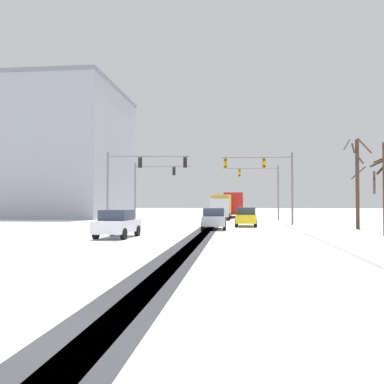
{
  "coord_description": "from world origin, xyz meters",
  "views": [
    {
      "loc": [
        3.09,
        -5.96,
        2.03
      ],
      "look_at": [
        0.0,
        23.3,
        2.8
      ],
      "focal_mm": 38.61,
      "sensor_mm": 36.0,
      "label": 1
    }
  ],
  "objects_px": {
    "traffic_signal_near_right": "(267,173)",
    "traffic_signal_far_right": "(263,182)",
    "car_white_third": "(117,224)",
    "car_yellow_cab_lead": "(246,217)",
    "bus_oncoming": "(234,203)",
    "bare_tree_sidewalk_far": "(357,180)",
    "traffic_signal_near_left": "(136,172)",
    "car_silver_second": "(214,219)",
    "box_truck_delivery": "(221,206)",
    "office_building_far_left_block": "(55,153)",
    "traffic_signal_far_left": "(151,181)"
  },
  "relations": [
    {
      "from": "bare_tree_sidewalk_far",
      "to": "car_white_third",
      "type": "bearing_deg",
      "value": -148.46
    },
    {
      "from": "office_building_far_left_block",
      "to": "traffic_signal_far_left",
      "type": "bearing_deg",
      "value": -35.51
    },
    {
      "from": "car_yellow_cab_lead",
      "to": "office_building_far_left_block",
      "type": "bearing_deg",
      "value": 141.55
    },
    {
      "from": "traffic_signal_far_left",
      "to": "bare_tree_sidewalk_far",
      "type": "height_order",
      "value": "bare_tree_sidewalk_far"
    },
    {
      "from": "traffic_signal_near_right",
      "to": "traffic_signal_far_right",
      "type": "relative_size",
      "value": 0.99
    },
    {
      "from": "car_yellow_cab_lead",
      "to": "office_building_far_left_block",
      "type": "relative_size",
      "value": 0.2
    },
    {
      "from": "traffic_signal_far_left",
      "to": "traffic_signal_far_right",
      "type": "distance_m",
      "value": 13.19
    },
    {
      "from": "car_yellow_cab_lead",
      "to": "office_building_far_left_block",
      "type": "height_order",
      "value": "office_building_far_left_block"
    },
    {
      "from": "car_silver_second",
      "to": "bare_tree_sidewalk_far",
      "type": "distance_m",
      "value": 11.73
    },
    {
      "from": "traffic_signal_near_left",
      "to": "car_silver_second",
      "type": "distance_m",
      "value": 8.92
    },
    {
      "from": "traffic_signal_far_right",
      "to": "traffic_signal_near_left",
      "type": "bearing_deg",
      "value": -130.79
    },
    {
      "from": "traffic_signal_near_right",
      "to": "bus_oncoming",
      "type": "bearing_deg",
      "value": 97.91
    },
    {
      "from": "traffic_signal_near_left",
      "to": "traffic_signal_near_right",
      "type": "bearing_deg",
      "value": 8.37
    },
    {
      "from": "car_white_third",
      "to": "bus_oncoming",
      "type": "distance_m",
      "value": 36.33
    },
    {
      "from": "car_silver_second",
      "to": "traffic_signal_near_right",
      "type": "bearing_deg",
      "value": 51.44
    },
    {
      "from": "car_white_third",
      "to": "traffic_signal_far_right",
      "type": "bearing_deg",
      "value": 68.71
    },
    {
      "from": "car_yellow_cab_lead",
      "to": "car_white_third",
      "type": "bearing_deg",
      "value": -121.93
    },
    {
      "from": "traffic_signal_near_left",
      "to": "box_truck_delivery",
      "type": "xyz_separation_m",
      "value": [
        6.92,
        14.53,
        -3.06
      ]
    },
    {
      "from": "office_building_far_left_block",
      "to": "car_white_third",
      "type": "bearing_deg",
      "value": -60.42
    },
    {
      "from": "traffic_signal_near_right",
      "to": "traffic_signal_far_right",
      "type": "distance_m",
      "value": 12.04
    },
    {
      "from": "traffic_signal_far_right",
      "to": "box_truck_delivery",
      "type": "height_order",
      "value": "traffic_signal_far_right"
    },
    {
      "from": "bus_oncoming",
      "to": "box_truck_delivery",
      "type": "xyz_separation_m",
      "value": [
        -1.51,
        -9.15,
        -0.36
      ]
    },
    {
      "from": "traffic_signal_far_left",
      "to": "box_truck_delivery",
      "type": "bearing_deg",
      "value": 30.75
    },
    {
      "from": "car_yellow_cab_lead",
      "to": "car_silver_second",
      "type": "xyz_separation_m",
      "value": [
        -2.55,
        -4.33,
        0.0
      ]
    },
    {
      "from": "bus_oncoming",
      "to": "box_truck_delivery",
      "type": "bearing_deg",
      "value": -99.36
    },
    {
      "from": "traffic_signal_near_right",
      "to": "bus_oncoming",
      "type": "xyz_separation_m",
      "value": [
        -3.06,
        22.0,
        -2.66
      ]
    },
    {
      "from": "traffic_signal_near_right",
      "to": "car_white_third",
      "type": "distance_m",
      "value": 17.21
    },
    {
      "from": "traffic_signal_far_right",
      "to": "car_yellow_cab_lead",
      "type": "xyz_separation_m",
      "value": [
        -2.29,
        -13.33,
        -3.64
      ]
    },
    {
      "from": "bus_oncoming",
      "to": "bare_tree_sidewalk_far",
      "type": "xyz_separation_m",
      "value": [
        9.73,
        -25.66,
        1.86
      ]
    },
    {
      "from": "traffic_signal_near_right",
      "to": "car_yellow_cab_lead",
      "type": "relative_size",
      "value": 1.57
    },
    {
      "from": "traffic_signal_near_left",
      "to": "car_yellow_cab_lead",
      "type": "relative_size",
      "value": 1.76
    },
    {
      "from": "car_white_third",
      "to": "bare_tree_sidewalk_far",
      "type": "bearing_deg",
      "value": 31.54
    },
    {
      "from": "car_white_third",
      "to": "bus_oncoming",
      "type": "bearing_deg",
      "value": 79.5
    },
    {
      "from": "traffic_signal_far_right",
      "to": "traffic_signal_near_right",
      "type": "bearing_deg",
      "value": -91.67
    },
    {
      "from": "traffic_signal_near_left",
      "to": "bus_oncoming",
      "type": "bearing_deg",
      "value": 70.41
    },
    {
      "from": "car_silver_second",
      "to": "box_truck_delivery",
      "type": "xyz_separation_m",
      "value": [
        -0.08,
        18.47,
        0.82
      ]
    },
    {
      "from": "traffic_signal_far_left",
      "to": "car_silver_second",
      "type": "bearing_deg",
      "value": -60.66
    },
    {
      "from": "car_silver_second",
      "to": "box_truck_delivery",
      "type": "height_order",
      "value": "box_truck_delivery"
    },
    {
      "from": "car_white_third",
      "to": "traffic_signal_near_left",
      "type": "bearing_deg",
      "value": 98.57
    },
    {
      "from": "bare_tree_sidewalk_far",
      "to": "traffic_signal_near_right",
      "type": "bearing_deg",
      "value": 151.21
    },
    {
      "from": "traffic_signal_near_right",
      "to": "box_truck_delivery",
      "type": "distance_m",
      "value": 13.96
    },
    {
      "from": "bus_oncoming",
      "to": "bare_tree_sidewalk_far",
      "type": "height_order",
      "value": "bare_tree_sidewalk_far"
    },
    {
      "from": "bus_oncoming",
      "to": "office_building_far_left_block",
      "type": "relative_size",
      "value": 0.54
    },
    {
      "from": "car_yellow_cab_lead",
      "to": "car_white_third",
      "type": "height_order",
      "value": "same"
    },
    {
      "from": "traffic_signal_near_left",
      "to": "traffic_signal_near_right",
      "type": "relative_size",
      "value": 1.12
    },
    {
      "from": "box_truck_delivery",
      "to": "bare_tree_sidewalk_far",
      "type": "relative_size",
      "value": 1.04
    },
    {
      "from": "car_yellow_cab_lead",
      "to": "bus_oncoming",
      "type": "bearing_deg",
      "value": 92.74
    },
    {
      "from": "traffic_signal_near_left",
      "to": "traffic_signal_far_right",
      "type": "xyz_separation_m",
      "value": [
        11.84,
        13.72,
        -0.24
      ]
    },
    {
      "from": "office_building_far_left_block",
      "to": "traffic_signal_far_right",
      "type": "bearing_deg",
      "value": -15.39
    },
    {
      "from": "bus_oncoming",
      "to": "office_building_far_left_block",
      "type": "xyz_separation_m",
      "value": [
        -25.79,
        -1.93,
        7.21
      ]
    }
  ]
}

